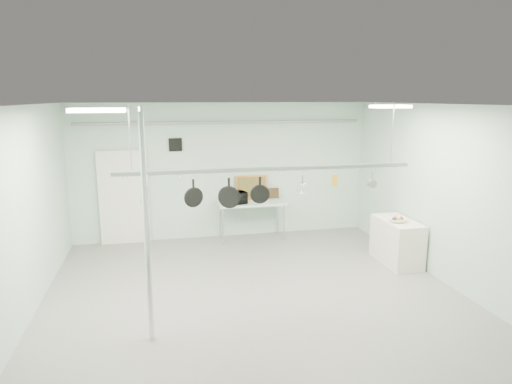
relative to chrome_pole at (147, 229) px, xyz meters
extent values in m
plane|color=gray|center=(1.70, 0.60, -1.60)|extent=(8.00, 8.00, 0.00)
cube|color=silver|center=(1.70, 0.60, 1.59)|extent=(7.00, 8.00, 0.02)
cube|color=#A5C6BA|center=(1.70, 4.59, 0.00)|extent=(7.00, 0.02, 3.20)
cube|color=#A5C6BA|center=(5.19, 0.60, 0.00)|extent=(0.02, 8.00, 3.20)
cube|color=silver|center=(-0.60, 4.54, -0.55)|extent=(1.10, 0.10, 2.20)
cube|color=black|center=(0.60, 4.57, 0.65)|extent=(0.30, 0.04, 0.30)
cylinder|color=gray|center=(1.70, 4.50, 1.15)|extent=(6.60, 0.07, 0.07)
cylinder|color=silver|center=(0.00, 0.00, 0.00)|extent=(0.08, 0.08, 3.20)
cube|color=silver|center=(2.30, 4.20, -0.72)|extent=(1.60, 0.70, 0.05)
cylinder|color=#B7B7BC|center=(1.58, 3.92, -1.17)|extent=(0.04, 0.04, 0.86)
cylinder|color=#B7B7BC|center=(1.58, 4.48, -1.17)|extent=(0.04, 0.04, 0.86)
cylinder|color=#B7B7BC|center=(3.02, 3.92, -1.17)|extent=(0.04, 0.04, 0.86)
cylinder|color=#B7B7BC|center=(3.02, 4.48, -1.17)|extent=(0.04, 0.04, 0.86)
cube|color=silver|center=(4.85, 2.00, -1.15)|extent=(0.60, 1.20, 0.90)
cube|color=#B7B7BC|center=(1.90, 0.90, 0.60)|extent=(4.80, 0.06, 0.06)
cylinder|color=#B7B7BC|center=(-0.20, 0.90, 1.10)|extent=(0.02, 0.02, 0.94)
cylinder|color=#B7B7BC|center=(4.00, 0.90, 1.10)|extent=(0.02, 0.02, 0.94)
cube|color=white|center=(-0.50, -0.20, 1.56)|extent=(0.65, 0.30, 0.05)
cube|color=white|center=(4.10, 1.20, 1.56)|extent=(0.65, 0.30, 0.05)
imported|color=black|center=(1.88, 4.07, -0.55)|extent=(0.59, 0.48, 0.28)
cylinder|color=silver|center=(2.54, 4.22, -0.59)|extent=(0.16, 0.16, 0.21)
cube|color=#C07033|center=(2.37, 4.50, -0.41)|extent=(0.78, 0.16, 0.58)
cube|color=#382413|center=(2.89, 4.50, -0.57)|extent=(0.30, 0.09, 0.25)
imported|color=white|center=(4.75, 1.86, -0.66)|extent=(0.36, 0.36, 0.08)
camera|label=1|loc=(0.18, -6.02, 1.71)|focal=32.00mm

